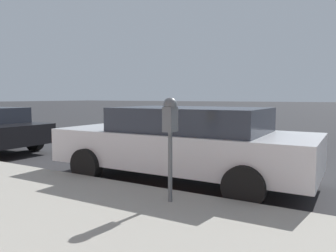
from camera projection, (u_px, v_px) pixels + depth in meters
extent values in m
plane|color=#2B2B2D|center=(215.00, 171.00, 7.14)|extent=(220.00, 220.00, 0.00)
cylinder|color=#4C5156|center=(170.00, 167.00, 4.52)|extent=(0.06, 0.06, 0.98)
cube|color=#4C5156|center=(170.00, 119.00, 4.46)|extent=(0.20, 0.14, 0.34)
sphere|color=#4C5156|center=(170.00, 104.00, 4.45)|extent=(0.19, 0.19, 0.19)
cube|color=gold|center=(174.00, 122.00, 4.56)|extent=(0.01, 0.11, 0.12)
cube|color=black|center=(174.00, 113.00, 4.55)|extent=(0.01, 0.10, 0.08)
cube|color=#B7BABF|center=(181.00, 148.00, 6.25)|extent=(1.95, 4.93, 0.65)
cube|color=#232833|center=(190.00, 119.00, 6.11)|extent=(1.70, 2.77, 0.44)
cylinder|color=black|center=(86.00, 165.00, 6.21)|extent=(0.23, 0.64, 0.64)
cylinder|color=black|center=(143.00, 151.00, 7.86)|extent=(0.23, 0.64, 0.64)
cylinder|color=black|center=(244.00, 187.00, 4.70)|extent=(0.23, 0.64, 0.64)
cylinder|color=black|center=(273.00, 164.00, 6.35)|extent=(0.23, 0.64, 0.64)
cylinder|color=black|center=(34.00, 140.00, 9.81)|extent=(0.23, 0.64, 0.64)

